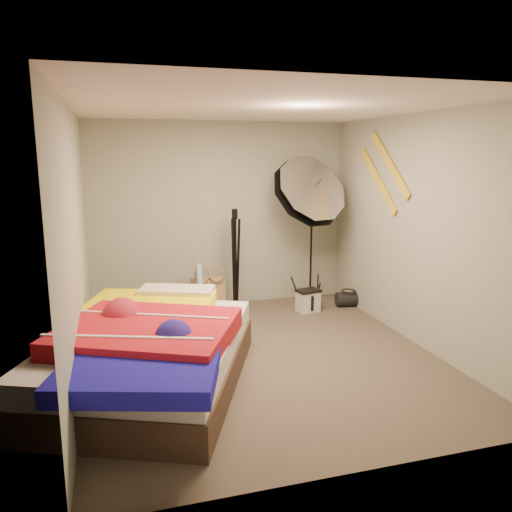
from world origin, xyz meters
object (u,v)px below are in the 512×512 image
object	(u,v)px
duffel_bag	(348,299)
bed	(149,351)
wrapping_roll	(200,290)
camera_tripod	(235,254)
photo_umbrella	(307,194)
tote_bag	(209,293)
camera_case	(308,301)

from	to	relation	value
duffel_bag	bed	bearing A→B (deg)	-140.86
wrapping_roll	bed	world-z (taller)	wrapping_roll
wrapping_roll	camera_tripod	world-z (taller)	camera_tripod
duffel_bag	photo_umbrella	size ratio (longest dim) A/B	0.15
wrapping_roll	bed	bearing A→B (deg)	-112.77
bed	camera_tripod	distance (m)	2.34
tote_bag	camera_case	xyz separation A→B (m)	(1.25, -0.49, -0.08)
photo_umbrella	camera_tripod	world-z (taller)	photo_umbrella
camera_case	photo_umbrella	size ratio (longest dim) A/B	0.13
tote_bag	wrapping_roll	size ratio (longest dim) A/B	0.64
duffel_bag	camera_tripod	bearing A→B (deg)	-179.76
camera_case	camera_tripod	size ratio (longest dim) A/B	0.20
wrapping_roll	camera_case	xyz separation A→B (m)	(1.40, -0.25, -0.20)
camera_tripod	tote_bag	bearing A→B (deg)	146.28
tote_bag	wrapping_roll	bearing A→B (deg)	-125.13
wrapping_roll	camera_tripod	distance (m)	0.65
tote_bag	camera_case	size ratio (longest dim) A/B	1.58
camera_case	camera_tripod	distance (m)	1.17
duffel_bag	bed	world-z (taller)	bed
wrapping_roll	photo_umbrella	size ratio (longest dim) A/B	0.32
tote_bag	camera_case	bearing A→B (deg)	-23.81
duffel_bag	photo_umbrella	xyz separation A→B (m)	(-0.58, 0.15, 1.45)
duffel_bag	camera_tripod	xyz separation A→B (m)	(-1.55, 0.21, 0.69)
tote_bag	duffel_bag	world-z (taller)	tote_bag
bed	camera_tripod	bearing A→B (deg)	56.48
camera_case	bed	world-z (taller)	bed
bed	photo_umbrella	world-z (taller)	photo_umbrella
camera_tripod	camera_case	bearing A→B (deg)	-16.57
wrapping_roll	duffel_bag	size ratio (longest dim) A/B	2.08
duffel_bag	photo_umbrella	bearing A→B (deg)	173.63
camera_case	photo_umbrella	world-z (taller)	photo_umbrella
camera_case	camera_tripod	world-z (taller)	camera_tripod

